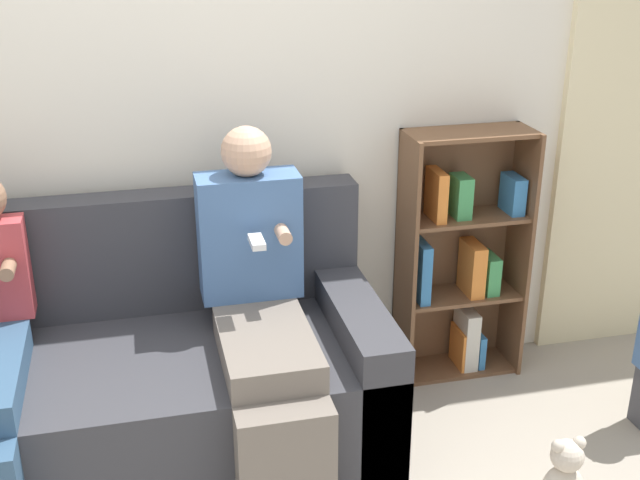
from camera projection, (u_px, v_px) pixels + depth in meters
name	position (u px, v px, depth m)	size (l,w,h in m)	color
back_wall	(188.00, 108.00, 3.21)	(10.00, 0.06, 2.55)	silver
curtain_panel	(635.00, 130.00, 3.68)	(0.75, 0.04, 2.14)	beige
couch	(142.00, 385.00, 3.09)	(1.86, 0.88, 0.97)	#38383D
adult_seated	(261.00, 307.00, 2.96)	(0.39, 0.84, 1.27)	#70665B
bookshelf	(460.00, 261.00, 3.61)	(0.56, 0.25, 1.15)	brown
teddy_bear	(564.00, 478.00, 2.84)	(0.15, 0.13, 0.31)	beige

